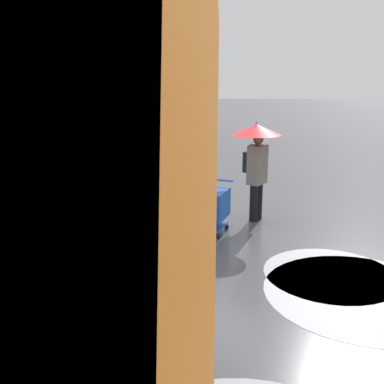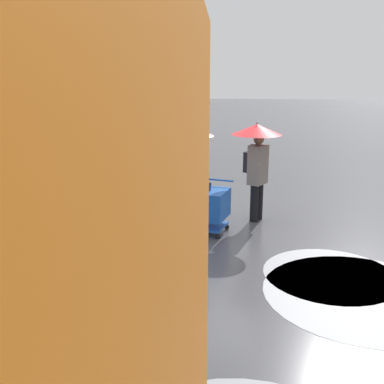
{
  "view_description": "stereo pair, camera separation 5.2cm",
  "coord_description": "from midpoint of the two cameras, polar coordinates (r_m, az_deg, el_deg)",
  "views": [
    {
      "loc": [
        -0.76,
        9.5,
        3.17
      ],
      "look_at": [
        -0.05,
        1.55,
        1.05
      ],
      "focal_mm": 42.78,
      "sensor_mm": 36.0,
      "label": 1
    },
    {
      "loc": [
        -0.81,
        9.5,
        3.17
      ],
      "look_at": [
        -0.05,
        1.55,
        1.05
      ],
      "focal_mm": 42.78,
      "sensor_mm": 36.0,
      "label": 2
    }
  ],
  "objects": [
    {
      "name": "pedestrian_pink_side",
      "position": [
        9.44,
        -0.51,
        5.11
      ],
      "size": [
        1.04,
        1.04,
        2.15
      ],
      "color": "black",
      "rests_on": "ground"
    },
    {
      "name": "hand_dolly_boxes",
      "position": [
        9.28,
        -1.71,
        0.02
      ],
      "size": [
        0.69,
        0.82,
        1.34
      ],
      "color": "#515156",
      "rests_on": "ground"
    },
    {
      "name": "slush_patch_near_cluster",
      "position": [
        6.8,
        -5.34,
        -12.95
      ],
      "size": [
        1.24,
        1.24,
        0.01
      ],
      "primitive_type": "cylinder",
      "color": "silver",
      "rests_on": "ground"
    },
    {
      "name": "ground_plane",
      "position": [
        10.05,
        0.73,
        -3.53
      ],
      "size": [
        90.0,
        90.0,
        0.0
      ],
      "primitive_type": "plane",
      "color": "#4C4C51"
    },
    {
      "name": "shopping_cart_vendor",
      "position": [
        9.12,
        2.81,
        -1.71
      ],
      "size": [
        0.74,
        0.93,
        1.04
      ],
      "color": "#1951B2",
      "rests_on": "ground"
    },
    {
      "name": "slush_patch_mid_street",
      "position": [
        7.31,
        20.46,
        -11.84
      ],
      "size": [
        2.84,
        2.84,
        0.01
      ],
      "primitive_type": "cylinder",
      "color": "#ADAFB5",
      "rests_on": "ground"
    },
    {
      "name": "slush_patch_far_side",
      "position": [
        7.81,
        16.98,
        -9.73
      ],
      "size": [
        2.13,
        2.13,
        0.01
      ],
      "primitive_type": "cylinder",
      "color": "#999BA0",
      "rests_on": "ground"
    },
    {
      "name": "pedestrian_black_side",
      "position": [
        9.74,
        8.24,
        5.26
      ],
      "size": [
        1.04,
        1.04,
        2.15
      ],
      "color": "black",
      "rests_on": "ground"
    }
  ]
}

